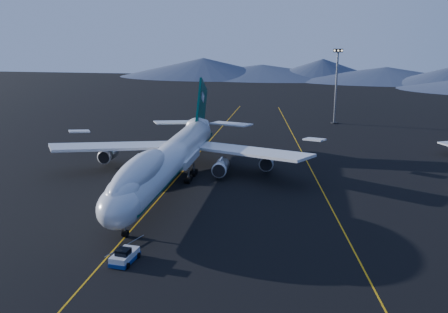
# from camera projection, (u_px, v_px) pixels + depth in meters

# --- Properties ---
(ground) EXTENTS (500.00, 500.00, 0.00)m
(ground) POSITION_uv_depth(u_px,v_px,m) (170.00, 186.00, 103.70)
(ground) COLOR black
(ground) RESTS_ON ground
(taxiway_line_main) EXTENTS (0.25, 220.00, 0.01)m
(taxiway_line_main) POSITION_uv_depth(u_px,v_px,m) (170.00, 186.00, 103.69)
(taxiway_line_main) COLOR orange
(taxiway_line_main) RESTS_ON ground
(taxiway_line_side) EXTENTS (28.08, 198.09, 0.01)m
(taxiway_line_side) POSITION_uv_depth(u_px,v_px,m) (316.00, 179.00, 108.50)
(taxiway_line_side) COLOR orange
(taxiway_line_side) RESTS_ON ground
(boeing_747) EXTENTS (59.62, 72.43, 19.37)m
(boeing_747) POSITION_uv_depth(u_px,v_px,m) (170.00, 159.00, 102.27)
(boeing_747) COLOR silver
(boeing_747) RESTS_ON ground
(pushback_tug) EXTENTS (3.41, 5.35, 2.21)m
(pushback_tug) POSITION_uv_depth(u_px,v_px,m) (125.00, 257.00, 69.81)
(pushback_tug) COLOR silver
(pushback_tug) RESTS_ON ground
(floodlight_mast) EXTENTS (3.10, 2.33, 25.10)m
(floodlight_mast) POSITION_uv_depth(u_px,v_px,m) (336.00, 86.00, 167.87)
(floodlight_mast) COLOR black
(floodlight_mast) RESTS_ON ground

